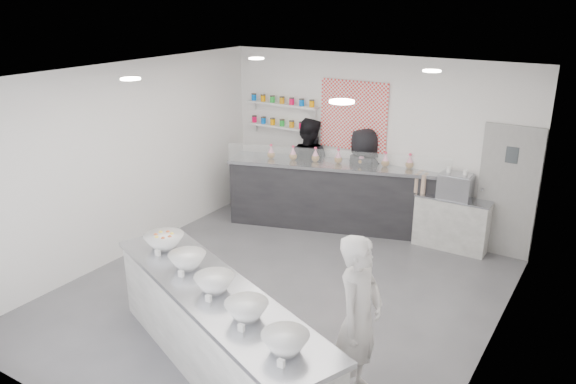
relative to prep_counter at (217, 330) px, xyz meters
The scene contains 26 objects.
floor 1.78m from the prep_counter, 100.70° to the left, with size 6.00×6.00×0.00m, color #515156.
ceiling 3.04m from the prep_counter, 100.70° to the left, with size 6.00×6.00×0.00m, color white.
back_wall 4.80m from the prep_counter, 93.88° to the left, with size 5.50×5.50×0.00m, color white.
left_wall 3.64m from the prep_counter, 151.32° to the left, with size 6.00×6.00×0.00m, color white.
right_wall 3.12m from the prep_counter, 34.58° to the left, with size 6.00×6.00×0.00m, color white.
back_door 5.08m from the prep_counter, 66.89° to the left, with size 0.88×0.04×2.10m, color gray.
pattern_panel 4.92m from the prep_counter, 98.16° to the left, with size 1.25×0.03×1.20m, color red.
jar_shelf_lower 5.14m from the prep_counter, 114.30° to the left, with size 1.45×0.22×0.04m, color silver.
jar_shelf_upper 5.25m from the prep_counter, 114.30° to the left, with size 1.45×0.22×0.04m, color silver.
preserve_jars 5.19m from the prep_counter, 114.39° to the left, with size 1.45×0.10×0.56m, color #FF0545, non-canonical shape.
downlight_0 3.10m from the prep_counter, 158.46° to the left, with size 0.24×0.24×0.02m, color white.
downlight_1 2.80m from the prep_counter, 32.03° to the left, with size 0.24×0.24×0.02m, color white.
downlight_2 4.46m from the prep_counter, 117.65° to the left, with size 0.24×0.24×0.02m, color white.
downlight_3 4.26m from the prep_counter, 71.71° to the left, with size 0.24×0.24×0.02m, color white.
prep_counter is the anchor object (origin of this frame).
back_bar 4.34m from the prep_counter, 99.88° to the left, with size 3.80×0.70×1.18m, color black.
sneeze_guard 4.10m from the prep_counter, 99.26° to the left, with size 3.75×0.02×0.32m, color white.
espresso_ledge 4.63m from the prep_counter, 74.54° to the left, with size 1.17×0.37×0.87m, color #999994.
espresso_machine 4.66m from the prep_counter, 74.45° to the left, with size 0.51×0.35×0.39m, color #93969E.
cup_stacks 4.54m from the prep_counter, 81.29° to the left, with size 0.24×0.24×0.31m, color tan, non-canonical shape.
prep_bowls 0.57m from the prep_counter, 90.00° to the left, with size 3.03×0.53×0.17m, color white, non-canonical shape.
label_cards 0.75m from the prep_counter, 67.27° to the right, with size 2.66×0.04×0.07m, color white, non-canonical shape.
cookie_bags 4.42m from the prep_counter, 99.88° to the left, with size 2.54×0.14×0.26m, color pink, non-canonical shape.
woman_prep 1.59m from the prep_counter, 15.53° to the left, with size 0.65×0.43×1.79m, color beige.
staff_left 4.79m from the prep_counter, 108.25° to the left, with size 0.89×0.70×1.84m, color black.
staff_right 4.56m from the prep_counter, 94.89° to the left, with size 0.87×0.57×1.78m, color black.
Camera 1 is at (3.74, -5.70, 3.94)m, focal length 35.00 mm.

